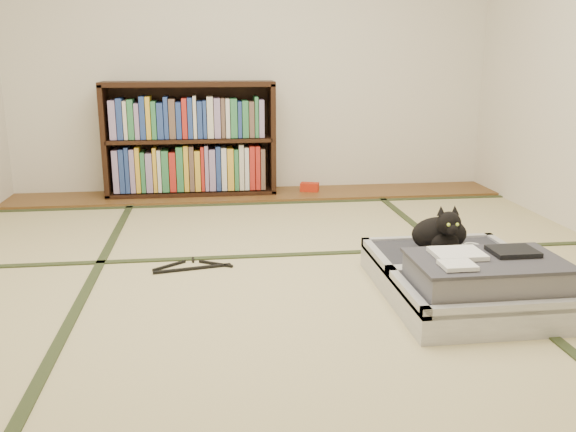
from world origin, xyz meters
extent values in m
plane|color=#CBBA87|center=(0.00, 0.00, 0.00)|extent=(4.50, 4.50, 0.00)
cube|color=brown|center=(0.00, 2.00, 0.01)|extent=(4.00, 0.50, 0.02)
cube|color=red|center=(0.45, 2.03, 0.06)|extent=(0.17, 0.13, 0.07)
plane|color=silver|center=(0.00, 2.25, 1.20)|extent=(4.00, 0.00, 4.00)
cube|color=#2D381E|center=(-1.00, 0.00, 0.00)|extent=(0.05, 4.50, 0.01)
cube|color=#2D381E|center=(1.00, 0.00, 0.00)|extent=(0.05, 4.50, 0.01)
cube|color=#2D381E|center=(0.00, 0.40, 0.00)|extent=(4.00, 0.05, 0.01)
cube|color=#2D381E|center=(0.00, 1.70, 0.00)|extent=(4.00, 0.05, 0.01)
cube|color=black|center=(-1.20, 2.07, 0.47)|extent=(0.04, 0.31, 0.88)
cube|color=black|center=(0.14, 2.07, 0.47)|extent=(0.04, 0.31, 0.88)
cube|color=black|center=(-0.53, 2.07, 0.03)|extent=(1.37, 0.31, 0.04)
cube|color=black|center=(-0.53, 2.07, 0.91)|extent=(1.37, 0.31, 0.04)
cube|color=black|center=(-0.53, 2.07, 0.47)|extent=(1.31, 0.31, 0.03)
cube|color=black|center=(-0.53, 2.22, 0.47)|extent=(1.37, 0.02, 0.88)
cube|color=gray|center=(-0.53, 2.05, 0.25)|extent=(1.23, 0.22, 0.37)
cube|color=gray|center=(-0.53, 2.05, 0.66)|extent=(1.23, 0.22, 0.33)
cube|color=silver|center=(0.81, -0.56, 0.06)|extent=(0.74, 0.50, 0.13)
cube|color=#313139|center=(0.81, -0.56, 0.10)|extent=(0.66, 0.42, 0.10)
cube|color=silver|center=(0.81, -0.79, 0.13)|extent=(0.74, 0.04, 0.05)
cube|color=silver|center=(0.81, -0.33, 0.13)|extent=(0.74, 0.04, 0.05)
cube|color=silver|center=(0.45, -0.56, 0.13)|extent=(0.04, 0.50, 0.05)
cube|color=silver|center=(1.16, -0.56, 0.13)|extent=(0.04, 0.50, 0.05)
cube|color=silver|center=(0.81, -0.07, 0.06)|extent=(0.74, 0.50, 0.13)
cube|color=#313139|center=(0.81, -0.07, 0.10)|extent=(0.66, 0.42, 0.10)
cube|color=silver|center=(0.81, -0.30, 0.13)|extent=(0.74, 0.04, 0.05)
cube|color=silver|center=(0.81, 0.16, 0.13)|extent=(0.74, 0.04, 0.05)
cube|color=silver|center=(0.45, -0.07, 0.13)|extent=(0.04, 0.50, 0.05)
cube|color=silver|center=(1.16, -0.07, 0.13)|extent=(0.04, 0.50, 0.05)
cylinder|color=black|center=(0.81, -0.31, 0.14)|extent=(0.67, 0.02, 0.02)
cube|color=gray|center=(0.81, -0.56, 0.19)|extent=(0.63, 0.39, 0.13)
cube|color=#3A3A41|center=(0.81, -0.56, 0.26)|extent=(0.65, 0.41, 0.01)
cube|color=white|center=(0.69, -0.51, 0.28)|extent=(0.22, 0.18, 0.02)
cube|color=black|center=(0.94, -0.51, 0.28)|extent=(0.20, 0.16, 0.02)
cube|color=white|center=(0.63, -0.66, 0.28)|extent=(0.14, 0.12, 0.02)
cube|color=white|center=(0.59, -0.80, 0.07)|extent=(0.06, 0.01, 0.04)
cube|color=white|center=(0.71, -0.80, 0.06)|extent=(0.05, 0.01, 0.03)
cube|color=orange|center=(1.05, -0.80, 0.07)|extent=(0.05, 0.01, 0.03)
cube|color=#197F33|center=(0.98, -0.80, 0.09)|extent=(0.04, 0.01, 0.03)
ellipsoid|color=black|center=(0.79, -0.04, 0.23)|extent=(0.29, 0.19, 0.18)
ellipsoid|color=black|center=(0.79, -0.13, 0.21)|extent=(0.14, 0.10, 0.10)
ellipsoid|color=black|center=(0.79, -0.16, 0.32)|extent=(0.12, 0.11, 0.12)
sphere|color=black|center=(0.79, -0.21, 0.30)|extent=(0.06, 0.06, 0.06)
cone|color=black|center=(0.75, -0.14, 0.38)|extent=(0.04, 0.05, 0.06)
cone|color=black|center=(0.82, -0.14, 0.38)|extent=(0.04, 0.05, 0.06)
sphere|color=#A5BF33|center=(0.76, -0.21, 0.33)|extent=(0.02, 0.02, 0.02)
sphere|color=#A5BF33|center=(0.81, -0.21, 0.33)|extent=(0.02, 0.02, 0.02)
cylinder|color=black|center=(0.88, 0.04, 0.17)|extent=(0.18, 0.10, 0.03)
torus|color=white|center=(0.97, -0.03, 0.15)|extent=(0.10, 0.10, 0.01)
torus|color=white|center=(0.97, -0.04, 0.16)|extent=(0.09, 0.09, 0.01)
cube|color=black|center=(-0.49, 0.22, 0.01)|extent=(0.42, 0.10, 0.01)
cube|color=black|center=(-0.61, 0.28, 0.01)|extent=(0.18, 0.14, 0.01)
cube|color=black|center=(-0.36, 0.28, 0.01)|extent=(0.19, 0.12, 0.01)
cylinder|color=black|center=(-0.49, 0.37, 0.01)|extent=(0.02, 0.07, 0.01)
camera|label=1|loc=(-0.37, -2.93, 1.11)|focal=38.00mm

